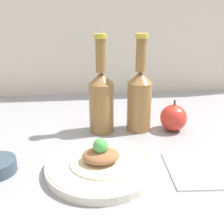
{
  "coord_description": "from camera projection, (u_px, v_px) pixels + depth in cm",
  "views": [
    {
      "loc": [
        -6.17,
        -56.67,
        31.67
      ],
      "look_at": [
        0.03,
        2.81,
        9.55
      ],
      "focal_mm": 42.0,
      "sensor_mm": 36.0,
      "label": 1
    }
  ],
  "objects": [
    {
      "name": "cider_bottle_right",
      "position": [
        139.0,
        97.0,
        0.74
      ],
      "size": [
        6.96,
        6.96,
        27.29
      ],
      "color": "olive",
      "rests_on": "ground_plane"
    },
    {
      "name": "napkin",
      "position": [
        196.0,
        169.0,
        0.57
      ],
      "size": [
        13.07,
        15.2,
        0.8
      ],
      "color": "white",
      "rests_on": "ground_plane"
    },
    {
      "name": "cider_bottle_left",
      "position": [
        101.0,
        98.0,
        0.73
      ],
      "size": [
        6.96,
        6.96,
        27.29
      ],
      "color": "olive",
      "rests_on": "ground_plane"
    },
    {
      "name": "plate",
      "position": [
        101.0,
        165.0,
        0.57
      ],
      "size": [
        23.87,
        23.87,
        2.17
      ],
      "color": "silver",
      "rests_on": "ground_plane"
    },
    {
      "name": "ground_plane",
      "position": [
        113.0,
        159.0,
        0.65
      ],
      "size": [
        180.0,
        110.0,
        4.0
      ],
      "primitive_type": "cube",
      "color": "gray"
    },
    {
      "name": "plated_food",
      "position": [
        101.0,
        156.0,
        0.56
      ],
      "size": [
        13.41,
        13.41,
        5.76
      ],
      "color": "beige",
      "rests_on": "plate"
    },
    {
      "name": "apple",
      "position": [
        173.0,
        118.0,
        0.76
      ],
      "size": [
        7.71,
        7.71,
        9.19
      ],
      "color": "red",
      "rests_on": "ground_plane"
    }
  ]
}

